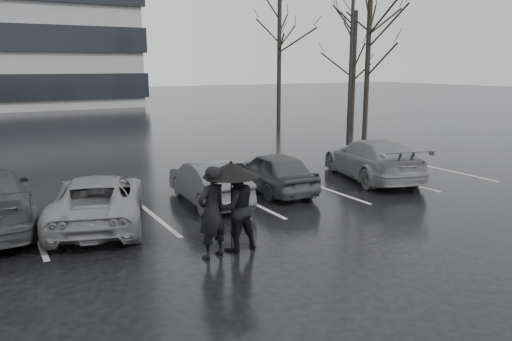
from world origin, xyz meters
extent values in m
plane|color=black|center=(0.00, 0.00, 0.00)|extent=(160.00, 160.00, 0.00)
imported|color=black|center=(1.80, 2.60, 0.62)|extent=(1.68, 3.71, 1.24)
imported|color=#29292C|center=(-0.46, 2.37, 0.60)|extent=(1.54, 3.74, 1.21)
imported|color=#515154|center=(-3.57, 1.89, 0.61)|extent=(3.24, 4.80, 1.22)
imported|color=#515154|center=(5.61, 2.42, 0.68)|extent=(3.10, 5.06, 1.37)
imported|color=black|center=(-2.06, -1.40, 0.94)|extent=(0.79, 0.64, 1.87)
imported|color=black|center=(-1.46, -1.25, 0.92)|extent=(0.91, 0.72, 1.84)
cylinder|color=black|center=(-1.63, -1.40, 0.83)|extent=(0.02, 0.02, 1.66)
cone|color=black|center=(-1.63, -1.40, 1.76)|extent=(1.14, 1.14, 0.29)
sphere|color=black|center=(-1.63, -1.40, 1.91)|extent=(0.05, 0.05, 0.05)
cylinder|color=gray|center=(8.80, 7.51, 0.10)|extent=(0.48, 0.48, 0.19)
cylinder|color=black|center=(8.80, 7.51, 4.33)|extent=(0.15, 0.15, 8.67)
cube|color=#B6B6B9|center=(-5.00, 2.50, 0.00)|extent=(0.12, 5.00, 0.00)
cube|color=#B6B6B9|center=(-2.20, 2.50, 0.00)|extent=(0.12, 5.00, 0.00)
cube|color=#B6B6B9|center=(0.60, 2.50, 0.00)|extent=(0.12, 5.00, 0.00)
cube|color=#B6B6B9|center=(3.40, 2.50, 0.00)|extent=(0.12, 5.00, 0.00)
cube|color=#B6B6B9|center=(6.20, 2.50, 0.00)|extent=(0.12, 5.00, 0.00)
cube|color=#B6B6B9|center=(9.00, 2.50, 0.00)|extent=(0.12, 5.00, 0.00)
cylinder|color=black|center=(12.00, 10.00, 4.00)|extent=(0.26, 0.26, 8.00)
cylinder|color=black|center=(14.50, 14.00, 3.50)|extent=(0.26, 0.26, 7.00)
cylinder|color=black|center=(11.00, 17.00, 4.25)|extent=(0.26, 0.26, 8.50)
camera|label=1|loc=(-5.96, -10.07, 3.78)|focal=35.00mm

